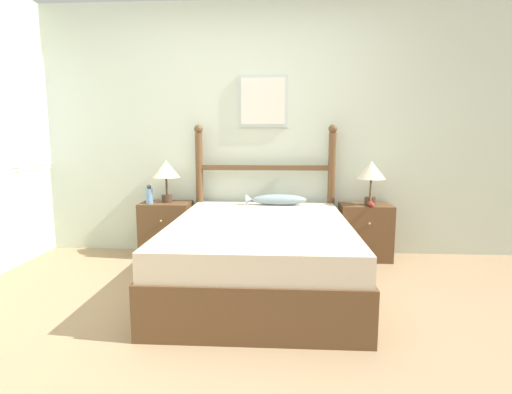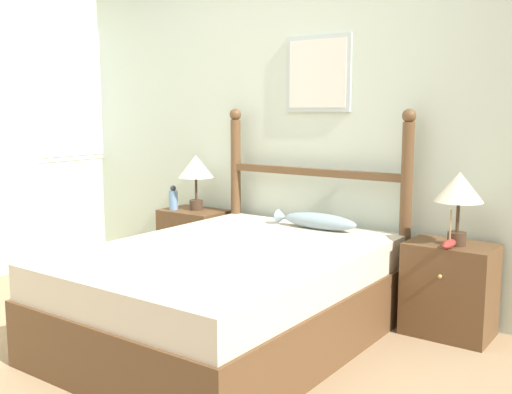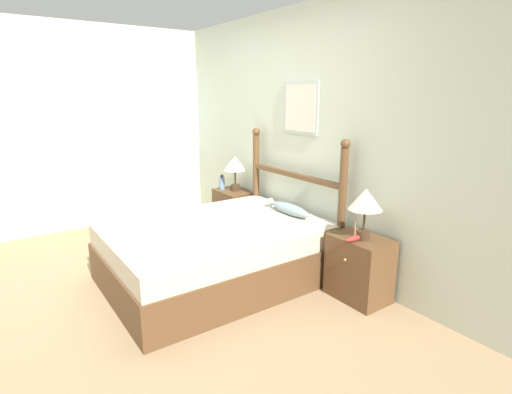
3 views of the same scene
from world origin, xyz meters
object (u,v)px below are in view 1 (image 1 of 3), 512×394
Objects in this scene: nightstand_left at (167,229)px; fish_pillow at (277,200)px; bed at (260,254)px; model_boat at (371,203)px; table_lamp_left at (166,171)px; table_lamp_right at (371,172)px; nightstand_right at (365,232)px; bottle at (149,195)px.

nightstand_left is 1.18m from fish_pillow.
fish_pillow is at bearing 80.71° from bed.
model_boat is 0.37× the size of fish_pillow.
table_lamp_left is 1.00× the size of table_lamp_right.
nightstand_left is 1.00× the size of nightstand_right.
bottle is (-0.15, -0.10, -0.24)m from table_lamp_left.
bed is 3.24× the size of fish_pillow.
fish_pillow is (-0.88, -0.06, 0.32)m from nightstand_right.
bed is at bearing -32.95° from bottle.
bed is at bearing -142.32° from table_lamp_right.
model_boat is at bearing -98.18° from table_lamp_right.
table_lamp_right is at bearing 81.82° from model_boat.
table_lamp_right is (2.03, -0.04, 0.00)m from table_lamp_left.
bottle reaches higher than bed.
table_lamp_right is at bearing -34.80° from nightstand_right.
nightstand_left reaches higher than bed.
bottle is at bearing 179.31° from model_boat.
nightstand_left is 2.13m from table_lamp_right.
nightstand_right is at bearing 145.20° from table_lamp_right.
nightstand_right is 1.29× the size of table_lamp_right.
table_lamp_left is 1.15m from fish_pillow.
model_boat is (0.02, -0.11, 0.30)m from nightstand_right.
bottle is at bearing -148.73° from nightstand_left.
fish_pillow is (1.13, -0.06, 0.32)m from nightstand_left.
bottle is at bearing 147.05° from bed.
model_boat is at bearing -78.97° from nightstand_right.
fish_pillow is (-0.91, -0.03, -0.27)m from table_lamp_right.
bottle is 0.87× the size of model_boat.
nightstand_left is at bearing 140.58° from bed.
table_lamp_left is at bearing 57.23° from nightstand_left.
nightstand_left is 2.89× the size of bottle.
nightstand_left is 0.92× the size of fish_pillow.
table_lamp_right is (0.03, -0.02, 0.60)m from nightstand_right.
table_lamp_left is at bearing 176.43° from model_boat.
model_boat is at bearing -3.57° from table_lamp_left.
nightstand_right is 0.92× the size of fish_pillow.
nightstand_left is 2.51× the size of model_boat.
bottle is (-0.14, -0.08, 0.36)m from nightstand_left.
nightstand_right is 0.32m from model_boat.
bed is 3.51× the size of nightstand_left.
nightstand_right is at bearing 0.00° from nightstand_left.
bottle is (-2.18, -0.06, -0.24)m from table_lamp_right.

